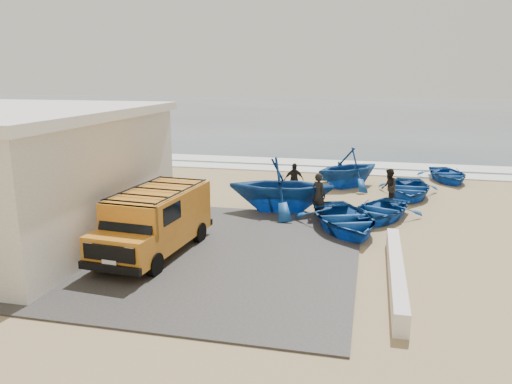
{
  "coord_description": "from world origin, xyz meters",
  "views": [
    {
      "loc": [
        4.19,
        -15.79,
        5.39
      ],
      "look_at": [
        0.22,
        1.26,
        1.2
      ],
      "focal_mm": 35.0,
      "sensor_mm": 36.0,
      "label": 1
    }
  ],
  "objects_px": {
    "boat_near_right": "(379,210)",
    "boat_far_left": "(348,168)",
    "boat_far_right": "(447,174)",
    "van": "(155,219)",
    "boat_mid_right": "(409,188)",
    "fisherman_middle": "(389,188)",
    "fisherman_back": "(294,180)",
    "boat_mid_left": "(281,185)",
    "parapet": "(396,272)",
    "fisherman_front": "(319,195)",
    "building": "(5,174)",
    "boat_near_left": "(344,219)"
  },
  "relations": [
    {
      "from": "parapet",
      "to": "boat_near_right",
      "type": "xyz_separation_m",
      "value": [
        -0.4,
        5.82,
        0.09
      ]
    },
    {
      "from": "boat_mid_left",
      "to": "fisherman_back",
      "type": "distance_m",
      "value": 2.56
    },
    {
      "from": "parapet",
      "to": "boat_mid_left",
      "type": "height_order",
      "value": "boat_mid_left"
    },
    {
      "from": "boat_far_right",
      "to": "fisherman_front",
      "type": "height_order",
      "value": "fisherman_front"
    },
    {
      "from": "boat_near_left",
      "to": "building",
      "type": "bearing_deg",
      "value": 175.54
    },
    {
      "from": "van",
      "to": "boat_far_left",
      "type": "relative_size",
      "value": 1.32
    },
    {
      "from": "boat_mid_left",
      "to": "fisherman_back",
      "type": "xyz_separation_m",
      "value": [
        0.12,
        2.54,
        -0.32
      ]
    },
    {
      "from": "boat_far_right",
      "to": "boat_near_left",
      "type": "bearing_deg",
      "value": -126.85
    },
    {
      "from": "fisherman_front",
      "to": "boat_far_right",
      "type": "bearing_deg",
      "value": -92.11
    },
    {
      "from": "boat_near_left",
      "to": "boat_far_right",
      "type": "distance_m",
      "value": 10.54
    },
    {
      "from": "parapet",
      "to": "boat_near_left",
      "type": "height_order",
      "value": "boat_near_left"
    },
    {
      "from": "boat_far_right",
      "to": "fisherman_middle",
      "type": "distance_m",
      "value": 6.48
    },
    {
      "from": "boat_mid_right",
      "to": "fisherman_middle",
      "type": "relative_size",
      "value": 2.4
    },
    {
      "from": "van",
      "to": "boat_mid_left",
      "type": "bearing_deg",
      "value": 67.34
    },
    {
      "from": "building",
      "to": "boat_far_left",
      "type": "height_order",
      "value": "building"
    },
    {
      "from": "fisherman_back",
      "to": "fisherman_front",
      "type": "bearing_deg",
      "value": -88.01
    },
    {
      "from": "boat_near_right",
      "to": "fisherman_middle",
      "type": "bearing_deg",
      "value": 104.05
    },
    {
      "from": "parapet",
      "to": "boat_far_left",
      "type": "relative_size",
      "value": 1.65
    },
    {
      "from": "boat_mid_left",
      "to": "boat_mid_right",
      "type": "xyz_separation_m",
      "value": [
        5.11,
        3.7,
        -0.69
      ]
    },
    {
      "from": "van",
      "to": "fisherman_back",
      "type": "height_order",
      "value": "van"
    },
    {
      "from": "boat_near_right",
      "to": "boat_mid_left",
      "type": "distance_m",
      "value": 3.87
    },
    {
      "from": "parapet",
      "to": "boat_far_left",
      "type": "height_order",
      "value": "boat_far_left"
    },
    {
      "from": "fisherman_back",
      "to": "parapet",
      "type": "bearing_deg",
      "value": -88.94
    },
    {
      "from": "van",
      "to": "boat_near_right",
      "type": "height_order",
      "value": "van"
    },
    {
      "from": "boat_near_right",
      "to": "fisherman_back",
      "type": "height_order",
      "value": "fisherman_back"
    },
    {
      "from": "parapet",
      "to": "fisherman_middle",
      "type": "xyz_separation_m",
      "value": [
        -0.02,
        7.97,
        0.51
      ]
    },
    {
      "from": "building",
      "to": "fisherman_middle",
      "type": "distance_m",
      "value": 14.36
    },
    {
      "from": "boat_far_right",
      "to": "boat_mid_right",
      "type": "bearing_deg",
      "value": -129.6
    },
    {
      "from": "fisherman_front",
      "to": "fisherman_middle",
      "type": "height_order",
      "value": "fisherman_front"
    },
    {
      "from": "parapet",
      "to": "boat_far_right",
      "type": "distance_m",
      "value": 14.0
    },
    {
      "from": "boat_far_left",
      "to": "boat_far_right",
      "type": "bearing_deg",
      "value": 71.66
    },
    {
      "from": "boat_near_right",
      "to": "boat_far_left",
      "type": "distance_m",
      "value": 5.57
    },
    {
      "from": "parapet",
      "to": "fisherman_front",
      "type": "height_order",
      "value": "fisherman_front"
    },
    {
      "from": "fisherman_front",
      "to": "fisherman_middle",
      "type": "xyz_separation_m",
      "value": [
        2.66,
        2.18,
        -0.06
      ]
    },
    {
      "from": "boat_far_left",
      "to": "boat_mid_left",
      "type": "bearing_deg",
      "value": -70.43
    },
    {
      "from": "boat_mid_right",
      "to": "boat_far_left",
      "type": "bearing_deg",
      "value": 156.4
    },
    {
      "from": "boat_mid_left",
      "to": "boat_far_left",
      "type": "bearing_deg",
      "value": -32.26
    },
    {
      "from": "van",
      "to": "boat_near_left",
      "type": "distance_m",
      "value": 6.57
    },
    {
      "from": "building",
      "to": "fisherman_front",
      "type": "distance_m",
      "value": 11.01
    },
    {
      "from": "building",
      "to": "fisherman_back",
      "type": "distance_m",
      "value": 11.46
    },
    {
      "from": "boat_near_right",
      "to": "boat_mid_left",
      "type": "relative_size",
      "value": 0.86
    },
    {
      "from": "van",
      "to": "fisherman_middle",
      "type": "distance_m",
      "value": 10.19
    },
    {
      "from": "boat_near_right",
      "to": "boat_far_left",
      "type": "relative_size",
      "value": 0.98
    },
    {
      "from": "boat_mid_right",
      "to": "fisherman_back",
      "type": "relative_size",
      "value": 2.47
    },
    {
      "from": "fisherman_back",
      "to": "boat_mid_left",
      "type": "bearing_deg",
      "value": -116.83
    },
    {
      "from": "boat_mid_left",
      "to": "boat_far_left",
      "type": "height_order",
      "value": "boat_mid_left"
    },
    {
      "from": "boat_mid_left",
      "to": "boat_near_right",
      "type": "bearing_deg",
      "value": -101.73
    },
    {
      "from": "building",
      "to": "boat_mid_left",
      "type": "bearing_deg",
      "value": 31.59
    },
    {
      "from": "boat_near_left",
      "to": "boat_far_left",
      "type": "distance_m",
      "value": 6.97
    },
    {
      "from": "boat_mid_right",
      "to": "fisherman_back",
      "type": "distance_m",
      "value": 5.14
    }
  ]
}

